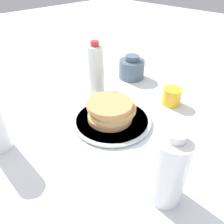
# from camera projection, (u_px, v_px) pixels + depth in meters

# --- Properties ---
(ground_plane) EXTENTS (4.00, 4.00, 0.00)m
(ground_plane) POSITION_uv_depth(u_px,v_px,m) (111.00, 115.00, 0.77)
(ground_plane) COLOR white
(plate) EXTENTS (0.26, 0.26, 0.01)m
(plate) POSITION_uv_depth(u_px,v_px,m) (112.00, 120.00, 0.74)
(plate) COLOR silver
(plate) RESTS_ON ground_plane
(pancake_stack) EXTENTS (0.16, 0.16, 0.07)m
(pancake_stack) POSITION_uv_depth(u_px,v_px,m) (111.00, 110.00, 0.72)
(pancake_stack) COLOR tan
(pancake_stack) RESTS_ON plate
(juice_glass) EXTENTS (0.07, 0.07, 0.06)m
(juice_glass) POSITION_uv_depth(u_px,v_px,m) (172.00, 96.00, 0.81)
(juice_glass) COLOR yellow
(juice_glass) RESTS_ON ground_plane
(cream_jug) EXTENTS (0.12, 0.12, 0.10)m
(cream_jug) POSITION_uv_depth(u_px,v_px,m) (132.00, 68.00, 0.99)
(cream_jug) COLOR #4C6075
(cream_jug) RESTS_ON ground_plane
(water_bottle_near) EXTENTS (0.06, 0.06, 0.22)m
(water_bottle_near) POSITION_uv_depth(u_px,v_px,m) (96.00, 71.00, 0.83)
(water_bottle_near) COLOR silver
(water_bottle_near) RESTS_ON ground_plane
(water_bottle_mid) EXTENTS (0.08, 0.08, 0.19)m
(water_bottle_mid) POSITION_uv_depth(u_px,v_px,m) (169.00, 169.00, 0.46)
(water_bottle_mid) COLOR white
(water_bottle_mid) RESTS_ON ground_plane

